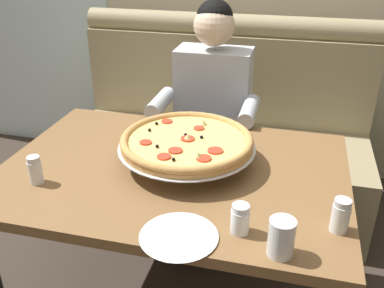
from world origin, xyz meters
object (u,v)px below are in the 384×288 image
(shaker_parmesan, at_px, (240,221))
(pizza, at_px, (187,142))
(dining_table, at_px, (173,185))
(plate_near_left, at_px, (179,235))
(shaker_oregano, at_px, (340,218))
(shaker_pepper_flakes, at_px, (35,172))
(patio_chair, at_px, (99,56))
(booth_bench, at_px, (217,142))
(diner_main, at_px, (208,111))
(drinking_glass, at_px, (281,240))

(shaker_parmesan, bearing_deg, pizza, 125.00)
(dining_table, xyz_separation_m, plate_near_left, (0.14, -0.41, 0.09))
(pizza, distance_m, shaker_oregano, 0.65)
(shaker_pepper_flakes, bearing_deg, pizza, 29.75)
(shaker_parmesan, bearing_deg, patio_chair, 123.72)
(booth_bench, height_order, pizza, booth_bench)
(diner_main, distance_m, pizza, 0.63)
(booth_bench, relative_size, drinking_glass, 15.29)
(shaker_oregano, bearing_deg, pizza, 151.86)
(pizza, height_order, patio_chair, pizza)
(booth_bench, xyz_separation_m, diner_main, (-0.00, -0.27, 0.31))
(shaker_parmesan, bearing_deg, dining_table, 133.49)
(diner_main, bearing_deg, shaker_parmesan, -72.44)
(shaker_oregano, bearing_deg, dining_table, 157.96)
(drinking_glass, distance_m, patio_chair, 3.18)
(shaker_parmesan, height_order, drinking_glass, drinking_glass)
(dining_table, relative_size, patio_chair, 1.57)
(booth_bench, relative_size, shaker_pepper_flakes, 16.57)
(diner_main, relative_size, drinking_glass, 10.85)
(dining_table, bearing_deg, shaker_pepper_flakes, -153.43)
(diner_main, bearing_deg, shaker_oregano, -56.25)
(shaker_oregano, distance_m, drinking_glass, 0.23)
(shaker_oregano, bearing_deg, patio_chair, 129.10)
(shaker_pepper_flakes, xyz_separation_m, plate_near_left, (0.60, -0.18, -0.04))
(shaker_parmesan, bearing_deg, booth_bench, 103.88)
(booth_bench, xyz_separation_m, drinking_glass, (0.44, -1.35, 0.39))
(booth_bench, bearing_deg, plate_near_left, -84.08)
(plate_near_left, bearing_deg, shaker_parmesan, 22.75)
(shaker_pepper_flakes, distance_m, drinking_glass, 0.92)
(diner_main, bearing_deg, patio_chair, 132.01)
(shaker_parmesan, height_order, shaker_pepper_flakes, shaker_pepper_flakes)
(dining_table, bearing_deg, pizza, 53.26)
(shaker_parmesan, distance_m, drinking_glass, 0.15)
(patio_chair, bearing_deg, diner_main, -47.99)
(dining_table, bearing_deg, shaker_oregano, -22.04)
(shaker_parmesan, distance_m, plate_near_left, 0.19)
(pizza, bearing_deg, shaker_parmesan, -55.00)
(shaker_pepper_flakes, xyz_separation_m, drinking_glass, (0.90, -0.18, 0.01))
(drinking_glass, bearing_deg, shaker_pepper_flakes, 168.99)
(dining_table, distance_m, patio_chair, 2.59)
(plate_near_left, distance_m, drinking_glass, 0.31)
(dining_table, height_order, shaker_pepper_flakes, shaker_pepper_flakes)
(shaker_pepper_flakes, bearing_deg, diner_main, 63.37)
(shaker_pepper_flakes, distance_m, plate_near_left, 0.62)
(diner_main, xyz_separation_m, pizza, (0.05, -0.62, 0.12))
(pizza, xyz_separation_m, shaker_pepper_flakes, (-0.50, -0.29, -0.05))
(diner_main, bearing_deg, shaker_pepper_flakes, -116.63)
(dining_table, relative_size, pizza, 2.48)
(shaker_parmesan, distance_m, shaker_pepper_flakes, 0.78)
(booth_bench, height_order, diner_main, diner_main)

